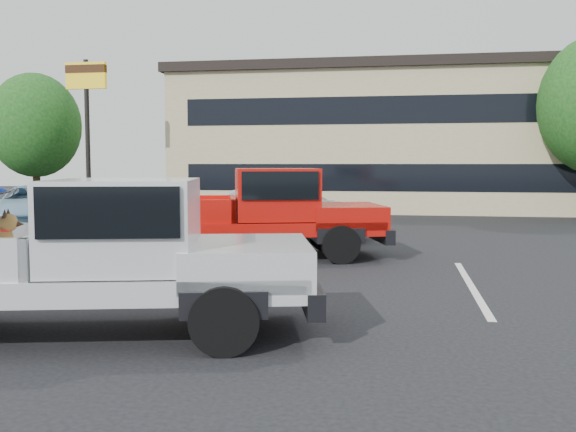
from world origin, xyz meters
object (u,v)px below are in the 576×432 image
Objects in this scene: silver_pickup at (106,248)px; red_pickup at (268,209)px; tree_left at (35,126)px; blue_suv at (32,205)px; silver_sedan at (287,212)px; tree_back at (486,116)px; motel_sign at (87,96)px.

red_pickup is at bearing 70.90° from silver_pickup.
blue_suv is at bearing -60.07° from tree_left.
tree_back is at bearing -16.64° from silver_sedan.
blue_suv is (-9.27, 5.97, -0.40)m from red_pickup.
motel_sign is 0.84× the size of tree_back.
tree_back reaches higher than silver_pickup.
tree_left is at bearing 143.13° from motel_sign.
tree_back is at bearing 32.01° from motel_sign.
blue_suv is at bearing 111.13° from silver_pickup.
silver_sedan is at bearing -114.49° from tree_back.
motel_sign is 0.96× the size of red_pickup.
tree_left is 8.02m from blue_suv.
silver_pickup is 1.34× the size of silver_sedan.
silver_pickup is at bearing -174.74° from silver_sedan.
tree_back is (20.00, 7.00, 0.68)m from tree_left.
silver_sedan is (12.78, -8.86, -2.99)m from tree_left.
silver_pickup is at bearing -106.50° from tree_back.
tree_back reaches higher than red_pickup.
silver_pickup is 0.95× the size of red_pickup.
tree_left is 21.20m from tree_back.
silver_sedan is (-0.19, 3.53, -0.33)m from red_pickup.
silver_sedan is at bearing -35.92° from blue_suv.
silver_pickup is 1.25× the size of blue_suv.
tree_left is (-4.00, 3.00, -0.92)m from motel_sign.
tree_left is 1.35× the size of silver_sedan.
red_pickup is 3.55m from silver_sedan.
blue_suv is at bearing -140.54° from tree_back.
silver_sedan is (-7.22, -15.86, -3.68)m from tree_back.
tree_left is 0.96× the size of red_pickup.
tree_left is at bearing 63.12° from silver_sedan.
silver_pickup reaches higher than blue_suv.
motel_sign is at bearing -147.99° from tree_back.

